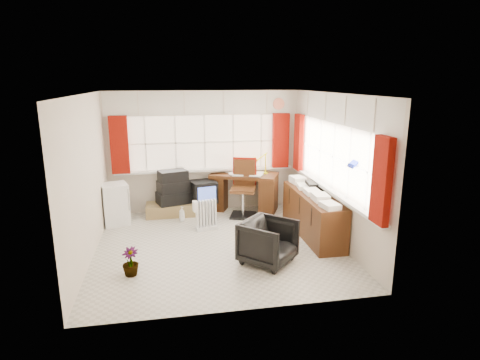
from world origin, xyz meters
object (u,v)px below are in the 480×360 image
object	(u,v)px
desk_lamp	(266,159)
credenza	(313,213)
mini_fridge	(115,204)
office_chair	(268,242)
tv_bench	(181,209)
task_chair	(244,185)
radiator	(206,218)
desk	(244,190)
crt_tv	(204,191)

from	to	relation	value
desk_lamp	credenza	size ratio (longest dim) A/B	0.22
mini_fridge	desk_lamp	bearing A→B (deg)	6.51
office_chair	tv_bench	distance (m)	2.79
task_chair	radiator	size ratio (longest dim) A/B	2.05
desk	radiator	xyz separation A→B (m)	(-0.92, -1.05, -0.21)
credenza	crt_tv	xyz separation A→B (m)	(-1.80, 1.51, 0.08)
desk_lamp	office_chair	size ratio (longest dim) A/B	0.61
office_chair	tv_bench	world-z (taller)	office_chair
mini_fridge	crt_tv	bearing A→B (deg)	10.70
task_chair	radiator	xyz separation A→B (m)	(-0.85, -0.73, -0.39)
desk_lamp	radiator	xyz separation A→B (m)	(-1.36, -0.97, -0.87)
task_chair	office_chair	xyz separation A→B (m)	(-0.07, -2.26, -0.29)
office_chair	tv_bench	bearing A→B (deg)	69.45
tv_bench	mini_fridge	bearing A→B (deg)	-164.90
crt_tv	mini_fridge	size ratio (longest dim) A/B	0.71
mini_fridge	office_chair	bearing A→B (deg)	-41.30
credenza	crt_tv	distance (m)	2.35
desk_lamp	office_chair	distance (m)	2.69
radiator	credenza	xyz separation A→B (m)	(1.85, -0.55, 0.16)
crt_tv	mini_fridge	xyz separation A→B (m)	(-1.73, -0.33, -0.07)
credenza	mini_fridge	world-z (taller)	credenza
radiator	credenza	size ratio (longest dim) A/B	0.29
radiator	tv_bench	bearing A→B (deg)	113.93
mini_fridge	desk	bearing A→B (deg)	9.14
desk_lamp	radiator	bearing A→B (deg)	-144.35
desk	task_chair	bearing A→B (deg)	-101.54
task_chair	mini_fridge	xyz separation A→B (m)	(-2.53, -0.10, -0.22)
desk_lamp	task_chair	size ratio (longest dim) A/B	0.38
tv_bench	radiator	bearing A→B (deg)	-66.07
mini_fridge	tv_bench	bearing A→B (deg)	15.10
office_chair	crt_tv	xyz separation A→B (m)	(-0.74, 2.49, 0.14)
desk	crt_tv	size ratio (longest dim) A/B	2.69
desk	radiator	world-z (taller)	desk
desk	credenza	size ratio (longest dim) A/B	0.76
credenza	desk	bearing A→B (deg)	120.29
crt_tv	tv_bench	bearing A→B (deg)	178.69
mini_fridge	radiator	bearing A→B (deg)	-20.52
office_chair	desk_lamp	bearing A→B (deg)	30.70
desk_lamp	mini_fridge	xyz separation A→B (m)	(-3.04, -0.35, -0.70)
credenza	crt_tv	size ratio (longest dim) A/B	3.52
desk_lamp	office_chair	xyz separation A→B (m)	(-0.57, -2.51, -0.77)
radiator	tv_bench	xyz separation A→B (m)	(-0.43, 0.97, -0.11)
office_chair	crt_tv	distance (m)	2.60
office_chair	task_chair	bearing A→B (deg)	41.88
desk	desk_lamp	bearing A→B (deg)	-9.10
desk	mini_fridge	world-z (taller)	desk
desk_lamp	desk	bearing A→B (deg)	170.90
office_chair	radiator	distance (m)	1.73
office_chair	credenza	size ratio (longest dim) A/B	0.37
radiator	credenza	bearing A→B (deg)	-16.69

